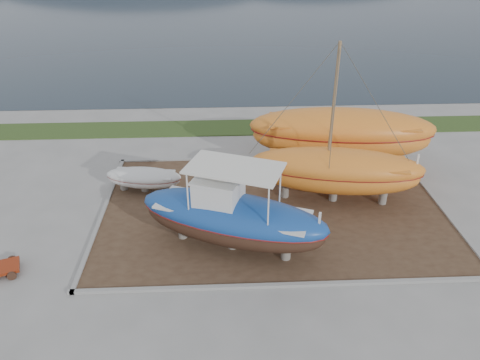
{
  "coord_description": "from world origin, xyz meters",
  "views": [
    {
      "loc": [
        -2.79,
        -17.23,
        13.61
      ],
      "look_at": [
        -1.79,
        4.0,
        1.87
      ],
      "focal_mm": 35.0,
      "sensor_mm": 36.0,
      "label": 1
    }
  ],
  "objects_px": {
    "blue_caique": "(232,209)",
    "orange_bare_hull": "(341,139)",
    "orange_sailboat": "(341,127)",
    "white_dinghy": "(144,180)"
  },
  "relations": [
    {
      "from": "white_dinghy",
      "to": "orange_bare_hull",
      "type": "xyz_separation_m",
      "value": [
        11.8,
        2.49,
        1.19
      ]
    },
    {
      "from": "orange_bare_hull",
      "to": "orange_sailboat",
      "type": "bearing_deg",
      "value": -99.95
    },
    {
      "from": "blue_caique",
      "to": "white_dinghy",
      "type": "height_order",
      "value": "blue_caique"
    },
    {
      "from": "orange_sailboat",
      "to": "orange_bare_hull",
      "type": "distance_m",
      "value": 4.9
    },
    {
      "from": "blue_caique",
      "to": "orange_bare_hull",
      "type": "relative_size",
      "value": 0.8
    },
    {
      "from": "blue_caique",
      "to": "white_dinghy",
      "type": "relative_size",
      "value": 2.07
    },
    {
      "from": "blue_caique",
      "to": "orange_bare_hull",
      "type": "height_order",
      "value": "blue_caique"
    },
    {
      "from": "blue_caique",
      "to": "orange_bare_hull",
      "type": "xyz_separation_m",
      "value": [
        6.93,
        8.12,
        -0.31
      ]
    },
    {
      "from": "white_dinghy",
      "to": "blue_caique",
      "type": "bearing_deg",
      "value": -39.84
    },
    {
      "from": "orange_sailboat",
      "to": "blue_caique",
      "type": "bearing_deg",
      "value": -134.05
    }
  ]
}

